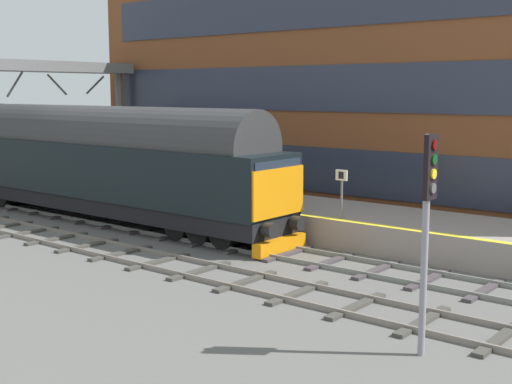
% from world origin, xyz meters
% --- Properties ---
extents(ground_plane, '(140.00, 140.00, 0.00)m').
position_xyz_m(ground_plane, '(0.00, 0.00, 0.00)').
color(ground_plane, '#5F5E5A').
rests_on(ground_plane, ground).
extents(track_main, '(2.50, 60.00, 0.15)m').
position_xyz_m(track_main, '(0.00, 0.00, 0.06)').
color(track_main, gray).
rests_on(track_main, ground).
extents(track_adjacent_west, '(2.50, 60.00, 0.15)m').
position_xyz_m(track_adjacent_west, '(-3.35, -0.00, 0.06)').
color(track_adjacent_west, gray).
rests_on(track_adjacent_west, ground).
extents(station_platform, '(4.00, 44.00, 1.01)m').
position_xyz_m(station_platform, '(3.60, 0.00, 0.50)').
color(station_platform, gray).
rests_on(station_platform, ground).
extents(station_building, '(5.49, 29.94, 10.41)m').
position_xyz_m(station_building, '(9.76, 0.82, 5.21)').
color(station_building, brown).
rests_on(station_building, ground).
extents(diesel_locomotive, '(2.74, 19.76, 4.68)m').
position_xyz_m(diesel_locomotive, '(0.00, 8.46, 2.49)').
color(diesel_locomotive, black).
rests_on(diesel_locomotive, ground).
extents(signal_post_near, '(0.44, 0.22, 4.45)m').
position_xyz_m(signal_post_near, '(-5.17, -8.80, 2.91)').
color(signal_post_near, gray).
rests_on(signal_post_near, ground).
extents(platform_number_sign, '(0.10, 0.44, 1.65)m').
position_xyz_m(platform_number_sign, '(2.00, -2.35, 2.12)').
color(platform_number_sign, slate).
rests_on(platform_number_sign, station_platform).
extents(waiting_passenger, '(0.40, 0.50, 1.64)m').
position_xyz_m(waiting_passenger, '(4.03, 2.03, 1.99)').
color(waiting_passenger, '#272A41').
rests_on(waiting_passenger, station_platform).
extents(overhead_footbridge, '(12.65, 2.00, 6.67)m').
position_xyz_m(overhead_footbridge, '(0.37, 14.39, 6.04)').
color(overhead_footbridge, slate).
rests_on(overhead_footbridge, ground).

